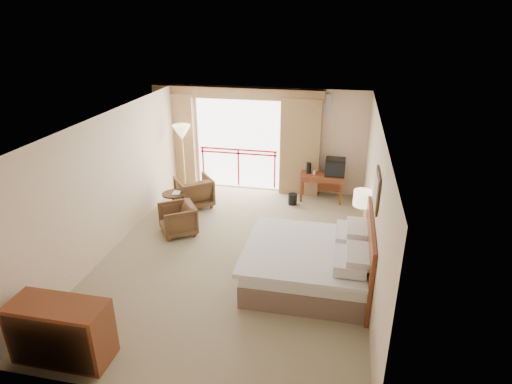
% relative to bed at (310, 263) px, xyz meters
% --- Properties ---
extents(floor, '(7.00, 7.00, 0.00)m').
position_rel_bed_xyz_m(floor, '(-1.50, 0.60, -0.38)').
color(floor, gray).
rests_on(floor, ground).
extents(ceiling, '(7.00, 7.00, 0.00)m').
position_rel_bed_xyz_m(ceiling, '(-1.50, 0.60, 2.32)').
color(ceiling, white).
rests_on(ceiling, wall_back).
extents(wall_back, '(5.00, 0.00, 5.00)m').
position_rel_bed_xyz_m(wall_back, '(-1.50, 4.10, 0.97)').
color(wall_back, beige).
rests_on(wall_back, ground).
extents(wall_front, '(5.00, 0.00, 5.00)m').
position_rel_bed_xyz_m(wall_front, '(-1.50, -2.90, 0.97)').
color(wall_front, beige).
rests_on(wall_front, ground).
extents(wall_left, '(0.00, 7.00, 7.00)m').
position_rel_bed_xyz_m(wall_left, '(-4.00, 0.60, 0.97)').
color(wall_left, beige).
rests_on(wall_left, ground).
extents(wall_right, '(0.00, 7.00, 7.00)m').
position_rel_bed_xyz_m(wall_right, '(1.00, 0.60, 0.97)').
color(wall_right, beige).
rests_on(wall_right, ground).
extents(balcony_door, '(2.40, 0.00, 2.40)m').
position_rel_bed_xyz_m(balcony_door, '(-2.30, 4.08, 0.82)').
color(balcony_door, white).
rests_on(balcony_door, wall_back).
extents(balcony_railing, '(2.09, 0.03, 1.02)m').
position_rel_bed_xyz_m(balcony_railing, '(-2.30, 4.06, 0.44)').
color(balcony_railing, red).
rests_on(balcony_railing, wall_back).
extents(curtain_left, '(1.00, 0.26, 2.50)m').
position_rel_bed_xyz_m(curtain_left, '(-3.95, 3.95, 0.87)').
color(curtain_left, olive).
rests_on(curtain_left, wall_back).
extents(curtain_right, '(1.00, 0.26, 2.50)m').
position_rel_bed_xyz_m(curtain_right, '(-0.65, 3.95, 0.87)').
color(curtain_right, olive).
rests_on(curtain_right, wall_back).
extents(valance, '(4.40, 0.22, 0.28)m').
position_rel_bed_xyz_m(valance, '(-2.30, 3.98, 2.17)').
color(valance, olive).
rests_on(valance, wall_back).
extents(hvac_vent, '(0.50, 0.04, 0.50)m').
position_rel_bed_xyz_m(hvac_vent, '(-0.20, 4.07, 1.97)').
color(hvac_vent, silver).
rests_on(hvac_vent, wall_back).
extents(bed, '(2.13, 2.06, 0.97)m').
position_rel_bed_xyz_m(bed, '(0.00, 0.00, 0.00)').
color(bed, brown).
rests_on(bed, floor).
extents(headboard, '(0.06, 2.10, 1.30)m').
position_rel_bed_xyz_m(headboard, '(0.96, 0.00, 0.27)').
color(headboard, '#5F2512').
rests_on(headboard, wall_right).
extents(framed_art, '(0.04, 0.72, 0.60)m').
position_rel_bed_xyz_m(framed_art, '(0.97, 0.00, 1.47)').
color(framed_art, black).
rests_on(framed_art, wall_right).
extents(nightstand, '(0.48, 0.56, 0.66)m').
position_rel_bed_xyz_m(nightstand, '(0.85, 1.17, -0.05)').
color(nightstand, '#5F2512').
rests_on(nightstand, floor).
extents(table_lamp, '(0.36, 0.36, 0.64)m').
position_rel_bed_xyz_m(table_lamp, '(0.85, 1.22, 0.78)').
color(table_lamp, tan).
rests_on(table_lamp, nightstand).
extents(phone, '(0.17, 0.14, 0.08)m').
position_rel_bed_xyz_m(phone, '(0.80, 1.02, 0.32)').
color(phone, black).
rests_on(phone, nightstand).
extents(desk, '(1.06, 0.51, 0.70)m').
position_rel_bed_xyz_m(desk, '(-0.03, 3.67, 0.16)').
color(desk, '#5F2512').
rests_on(desk, floor).
extents(tv, '(0.48, 0.38, 0.43)m').
position_rel_bed_xyz_m(tv, '(0.27, 3.61, 0.53)').
color(tv, black).
rests_on(tv, desk).
extents(coffee_maker, '(0.15, 0.15, 0.28)m').
position_rel_bed_xyz_m(coffee_maker, '(-0.38, 3.62, 0.45)').
color(coffee_maker, black).
rests_on(coffee_maker, desk).
extents(cup, '(0.09, 0.09, 0.10)m').
position_rel_bed_xyz_m(cup, '(-0.23, 3.57, 0.36)').
color(cup, white).
rests_on(cup, desk).
extents(wastebasket, '(0.27, 0.27, 0.27)m').
position_rel_bed_xyz_m(wastebasket, '(-0.71, 3.21, -0.24)').
color(wastebasket, black).
rests_on(wastebasket, floor).
extents(armchair_far, '(1.13, 1.14, 0.74)m').
position_rel_bed_xyz_m(armchair_far, '(-3.06, 2.64, -0.38)').
color(armchair_far, '#4A311E').
rests_on(armchair_far, floor).
extents(armchair_near, '(1.00, 0.99, 0.66)m').
position_rel_bed_xyz_m(armchair_near, '(-2.93, 1.21, -0.38)').
color(armchair_near, '#4A311E').
rests_on(armchair_near, floor).
extents(side_table, '(0.51, 0.51, 0.55)m').
position_rel_bed_xyz_m(side_table, '(-3.36, 2.04, 0.00)').
color(side_table, black).
rests_on(side_table, floor).
extents(book, '(0.20, 0.25, 0.02)m').
position_rel_bed_xyz_m(book, '(-3.36, 2.04, 0.18)').
color(book, white).
rests_on(book, side_table).
extents(floor_lamp, '(0.46, 0.46, 1.82)m').
position_rel_bed_xyz_m(floor_lamp, '(-3.58, 3.38, 1.19)').
color(floor_lamp, tan).
rests_on(floor_lamp, floor).
extents(dresser, '(1.33, 0.57, 0.89)m').
position_rel_bed_xyz_m(dresser, '(-3.15, -2.50, 0.07)').
color(dresser, '#5F2512').
rests_on(dresser, floor).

